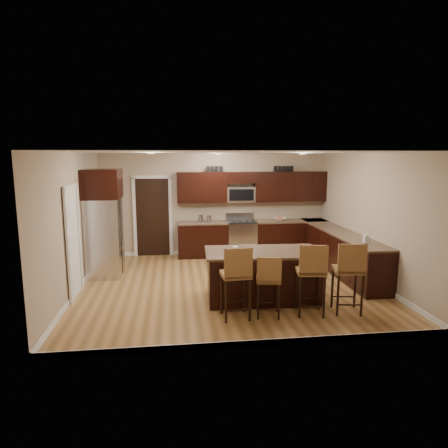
{
  "coord_description": "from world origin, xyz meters",
  "views": [
    {
      "loc": [
        -1.1,
        -7.85,
        2.63
      ],
      "look_at": [
        -0.05,
        0.4,
        1.21
      ],
      "focal_mm": 32.0,
      "sensor_mm": 36.0,
      "label": 1
    }
  ],
  "objects": [
    {
      "name": "island_jar",
      "position": [
        -0.0,
        -0.91,
        0.97
      ],
      "size": [
        0.1,
        0.1,
        0.1
      ],
      "primitive_type": "cylinder",
      "color": "white",
      "rests_on": "island"
    },
    {
      "name": "refrigerator",
      "position": [
        -2.62,
        1.02,
        1.21
      ],
      "size": [
        0.79,
        0.92,
        2.35
      ],
      "color": "silver",
      "rests_on": "floor"
    },
    {
      "name": "canister_short",
      "position": [
        -0.18,
        2.45,
        1.01
      ],
      "size": [
        0.11,
        0.11,
        0.18
      ],
      "primitive_type": "cylinder",
      "color": "silver",
      "rests_on": "base_cabinets"
    },
    {
      "name": "wall_back",
      "position": [
        0.0,
        2.75,
        1.35
      ],
      "size": [
        6.0,
        0.0,
        6.0
      ],
      "primitive_type": "plane",
      "rotation": [
        1.57,
        0.0,
        0.0
      ],
      "color": "tan",
      "rests_on": "floor"
    },
    {
      "name": "range",
      "position": [
        0.68,
        2.45,
        0.47
      ],
      "size": [
        0.76,
        0.64,
        1.11
      ],
      "color": "silver",
      "rests_on": "floor"
    },
    {
      "name": "stool_left",
      "position": [
        -0.12,
        -1.76,
        0.76
      ],
      "size": [
        0.48,
        0.48,
        1.21
      ],
      "rotation": [
        0.0,
        0.0,
        0.07
      ],
      "color": "olive",
      "rests_on": "floor"
    },
    {
      "name": "doorway",
      "position": [
        -1.65,
        2.73,
        1.03
      ],
      "size": [
        0.85,
        0.03,
        2.06
      ],
      "primitive_type": "cube",
      "color": "black",
      "rests_on": "floor"
    },
    {
      "name": "wall_left",
      "position": [
        -3.0,
        0.0,
        1.35
      ],
      "size": [
        0.0,
        5.5,
        5.5
      ],
      "primitive_type": "plane",
      "rotation": [
        1.57,
        0.0,
        1.57
      ],
      "color": "tan",
      "rests_on": "floor"
    },
    {
      "name": "microwave",
      "position": [
        0.68,
        2.6,
        1.62
      ],
      "size": [
        0.76,
        0.31,
        0.4
      ],
      "primitive_type": "cube",
      "color": "silver",
      "rests_on": "upper_cabinets"
    },
    {
      "name": "island",
      "position": [
        0.5,
        -0.91,
        0.43
      ],
      "size": [
        2.14,
        1.19,
        0.92
      ],
      "rotation": [
        0.0,
        0.0,
        -0.05
      ],
      "color": "black",
      "rests_on": "floor"
    },
    {
      "name": "letter_decor",
      "position": [
        0.9,
        2.58,
        2.29
      ],
      "size": [
        2.2,
        0.03,
        0.15
      ],
      "primitive_type": null,
      "color": "black",
      "rests_on": "upper_cabinets"
    },
    {
      "name": "floor_mat",
      "position": [
        0.7,
        1.24,
        0.01
      ],
      "size": [
        1.09,
        0.88,
        0.01
      ],
      "primitive_type": "cube",
      "rotation": [
        0.0,
        0.0,
        0.3
      ],
      "color": "brown",
      "rests_on": "floor"
    },
    {
      "name": "pantry_door",
      "position": [
        -2.98,
        -0.3,
        1.02
      ],
      "size": [
        0.03,
        0.8,
        2.04
      ],
      "primitive_type": "cube",
      "color": "white",
      "rests_on": "floor"
    },
    {
      "name": "wall_right",
      "position": [
        3.0,
        0.0,
        1.35
      ],
      "size": [
        0.0,
        5.5,
        5.5
      ],
      "primitive_type": "plane",
      "rotation": [
        1.57,
        0.0,
        -1.57
      ],
      "color": "tan",
      "rests_on": "floor"
    },
    {
      "name": "ceiling",
      "position": [
        0.0,
        0.0,
        2.7
      ],
      "size": [
        6.0,
        6.0,
        0.0
      ],
      "primitive_type": "plane",
      "rotation": [
        3.14,
        0.0,
        0.0
      ],
      "color": "silver",
      "rests_on": "wall_back"
    },
    {
      "name": "stool_extra",
      "position": [
        1.78,
        -1.76,
        0.77
      ],
      "size": [
        0.53,
        0.53,
        1.23
      ],
      "rotation": [
        0.0,
        0.0,
        -0.16
      ],
      "color": "olive",
      "rests_on": "floor"
    },
    {
      "name": "floor",
      "position": [
        0.0,
        0.0,
        0.0
      ],
      "size": [
        6.0,
        6.0,
        0.0
      ],
      "primitive_type": "plane",
      "color": "#9E713E",
      "rests_on": "ground"
    },
    {
      "name": "upper_cabinets",
      "position": [
        1.04,
        2.58,
        1.84
      ],
      "size": [
        4.0,
        0.33,
        0.8
      ],
      "color": "black",
      "rests_on": "wall_back"
    },
    {
      "name": "stool_right",
      "position": [
        1.13,
        -1.76,
        0.77
      ],
      "size": [
        0.53,
        0.53,
        1.23
      ],
      "rotation": [
        0.0,
        0.0,
        -0.16
      ],
      "color": "olive",
      "rests_on": "floor"
    },
    {
      "name": "stool_mid",
      "position": [
        0.41,
        -1.75,
        0.65
      ],
      "size": [
        0.45,
        0.45,
        1.04
      ],
      "rotation": [
        0.0,
        0.0,
        -0.18
      ],
      "color": "olive",
      "rests_on": "floor"
    },
    {
      "name": "base_cabinets",
      "position": [
        1.9,
        1.45,
        0.46
      ],
      "size": [
        4.02,
        3.96,
        0.92
      ],
      "color": "black",
      "rests_on": "floor"
    },
    {
      "name": "canister_tall",
      "position": [
        -0.4,
        2.45,
        1.02
      ],
      "size": [
        0.12,
        0.12,
        0.2
      ],
      "primitive_type": "cylinder",
      "color": "silver",
      "rests_on": "base_cabinets"
    },
    {
      "name": "fruit_bowl",
      "position": [
        1.74,
        2.45,
        0.96
      ],
      "size": [
        0.39,
        0.39,
        0.07
      ],
      "primitive_type": "imported",
      "rotation": [
        0.0,
        0.0,
        -0.37
      ],
      "color": "silver",
      "rests_on": "base_cabinets"
    },
    {
      "name": "soap_bottle",
      "position": [
        2.7,
        -0.49,
        1.03
      ],
      "size": [
        0.1,
        0.1,
        0.21
      ],
      "primitive_type": "imported",
      "rotation": [
        0.0,
        0.0,
        -0.05
      ],
      "color": "#B2B2B2",
      "rests_on": "base_cabinets"
    }
  ]
}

